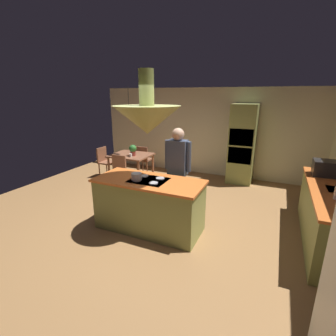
{
  "coord_description": "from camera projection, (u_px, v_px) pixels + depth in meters",
  "views": [
    {
      "loc": [
        1.96,
        -3.73,
        2.36
      ],
      "look_at": [
        0.1,
        0.4,
        1.0
      ],
      "focal_mm": 26.35,
      "sensor_mm": 36.0,
      "label": 1
    }
  ],
  "objects": [
    {
      "name": "dining_table",
      "position": [
        131.0,
        158.0,
        6.85
      ],
      "size": [
        1.07,
        0.91,
        0.76
      ],
      "color": "brown",
      "rests_on": "ground"
    },
    {
      "name": "chair_at_corner",
      "position": [
        105.0,
        160.0,
        7.25
      ],
      "size": [
        0.4,
        0.4,
        0.87
      ],
      "rotation": [
        0.0,
        0.0,
        1.57
      ],
      "color": "brown",
      "rests_on": "ground"
    },
    {
      "name": "chair_by_back_wall",
      "position": [
        143.0,
        158.0,
        7.48
      ],
      "size": [
        0.4,
        0.4,
        0.87
      ],
      "rotation": [
        0.0,
        0.0,
        3.14
      ],
      "color": "brown",
      "rests_on": "ground"
    },
    {
      "name": "potted_plant_on_table",
      "position": [
        133.0,
        150.0,
        6.64
      ],
      "size": [
        0.2,
        0.2,
        0.3
      ],
      "color": "#99382D",
      "rests_on": "dining_table"
    },
    {
      "name": "person_at_island",
      "position": [
        178.0,
        167.0,
        4.74
      ],
      "size": [
        0.53,
        0.24,
        1.76
      ],
      "color": "tan",
      "rests_on": "ground"
    },
    {
      "name": "counter_run_right",
      "position": [
        328.0,
        216.0,
        3.98
      ],
      "size": [
        0.73,
        2.47,
        0.94
      ],
      "color": "#8C934C",
      "rests_on": "ground"
    },
    {
      "name": "oven_tower",
      "position": [
        242.0,
        144.0,
        6.63
      ],
      "size": [
        0.66,
        0.62,
        2.12
      ],
      "color": "#8C934C",
      "rests_on": "ground"
    },
    {
      "name": "ground",
      "position": [
        155.0,
        223.0,
        4.71
      ],
      "size": [
        8.16,
        8.16,
        0.0
      ],
      "primitive_type": "plane",
      "color": "#9E7042"
    },
    {
      "name": "cooking_pot_on_cooktop",
      "position": [
        137.0,
        177.0,
        4.19
      ],
      "size": [
        0.18,
        0.18,
        0.12
      ],
      "primitive_type": "cylinder",
      "color": "#B2B2B7",
      "rests_on": "kitchen_island"
    },
    {
      "name": "pendant_light_over_table",
      "position": [
        129.0,
        114.0,
        6.5
      ],
      "size": [
        0.32,
        0.32,
        0.82
      ],
      "color": "#E0B266"
    },
    {
      "name": "kitchen_island",
      "position": [
        149.0,
        204.0,
        4.4
      ],
      "size": [
        1.92,
        0.85,
        0.96
      ],
      "color": "#8C934C",
      "rests_on": "ground"
    },
    {
      "name": "chair_facing_island",
      "position": [
        117.0,
        170.0,
        6.3
      ],
      "size": [
        0.4,
        0.4,
        0.87
      ],
      "color": "brown",
      "rests_on": "ground"
    },
    {
      "name": "cup_on_table",
      "position": [
        131.0,
        155.0,
        6.55
      ],
      "size": [
        0.07,
        0.07,
        0.09
      ],
      "primitive_type": "cylinder",
      "color": "white",
      "rests_on": "dining_table"
    },
    {
      "name": "microwave_on_counter",
      "position": [
        327.0,
        168.0,
        4.45
      ],
      "size": [
        0.46,
        0.36,
        0.28
      ],
      "primitive_type": "cube",
      "color": "#232326",
      "rests_on": "counter_run_right"
    },
    {
      "name": "range_hood",
      "position": [
        147.0,
        118.0,
        3.96
      ],
      "size": [
        1.1,
        1.1,
        1.0
      ],
      "color": "#8C934C"
    },
    {
      "name": "wall_back",
      "position": [
        207.0,
        132.0,
        7.36
      ],
      "size": [
        6.8,
        0.1,
        2.55
      ],
      "primitive_type": "cube",
      "color": "beige",
      "rests_on": "ground"
    }
  ]
}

